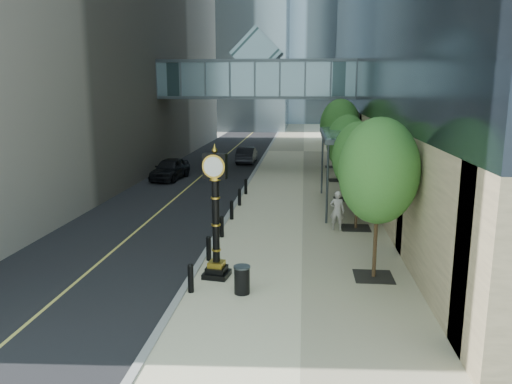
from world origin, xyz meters
TOP-DOWN VIEW (x-y plane):
  - ground at (0.00, 0.00)m, footprint 320.00×320.00m
  - road at (-7.00, 40.00)m, footprint 8.00×180.00m
  - sidewalk at (1.00, 40.00)m, footprint 8.00×180.00m
  - curb at (-3.00, 40.00)m, footprint 0.25×180.00m
  - skywalk at (-3.00, 28.00)m, footprint 17.00×4.20m
  - entrance_canopy at (3.48, 14.00)m, footprint 3.00×8.00m
  - bollard_row at (-2.70, 9.00)m, footprint 0.20×16.20m
  - street_trees at (3.60, 15.55)m, footprint 2.92×28.63m
  - street_clock at (-2.08, 2.47)m, footprint 1.01×1.01m
  - trash_bin at (-0.98, 1.07)m, footprint 0.68×0.68m
  - pedestrian at (2.64, 9.04)m, footprint 0.79×0.60m
  - car_near at (-9.05, 22.00)m, footprint 2.38×4.92m
  - car_far at (-4.25, 31.19)m, footprint 1.59×4.52m

SIDE VIEW (x-z plane):
  - ground at x=0.00m, z-range 0.00..0.00m
  - road at x=-7.00m, z-range 0.00..0.02m
  - sidewalk at x=1.00m, z-range 0.00..0.06m
  - curb at x=-3.00m, z-range 0.00..0.07m
  - bollard_row at x=-2.70m, z-range 0.06..0.96m
  - trash_bin at x=-0.98m, z-range 0.06..0.96m
  - car_far at x=-4.25m, z-range 0.02..1.51m
  - car_near at x=-9.05m, z-range 0.02..1.64m
  - pedestrian at x=2.64m, z-range 0.06..2.01m
  - street_clock at x=-2.08m, z-range -0.25..4.46m
  - street_trees at x=3.60m, z-range 0.78..6.78m
  - entrance_canopy at x=3.48m, z-range 2.00..6.38m
  - skywalk at x=-3.00m, z-range 4.81..10.61m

